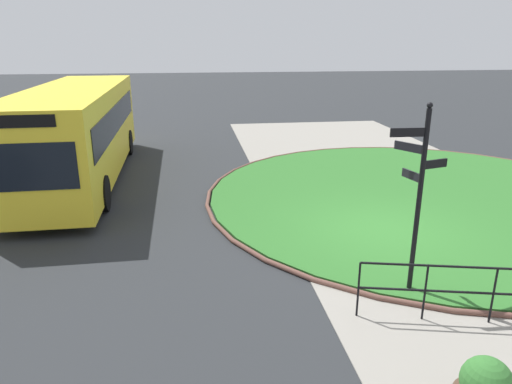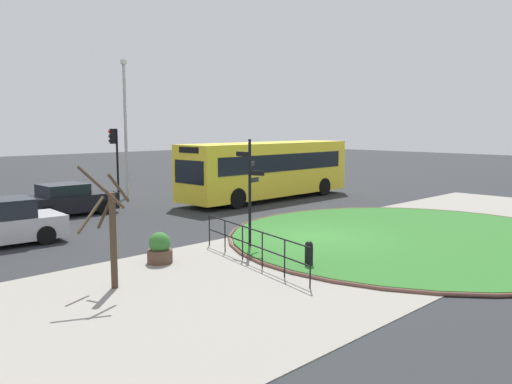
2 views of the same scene
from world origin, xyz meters
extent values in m
plane|color=#282B2D|center=(0.00, 0.00, 0.00)|extent=(120.00, 120.00, 0.00)
cube|color=gray|center=(0.00, -1.82, 0.01)|extent=(32.00, 8.37, 0.02)
cylinder|color=#2D6B28|center=(2.48, -2.29, 0.05)|extent=(12.78, 12.78, 0.10)
torus|color=brown|center=(2.48, -2.29, 0.06)|extent=(13.09, 13.09, 0.11)
cylinder|color=black|center=(-2.71, 0.63, 1.72)|extent=(0.09, 0.09, 3.44)
sphere|color=black|center=(-2.71, 0.63, 3.49)|extent=(0.10, 0.10, 0.10)
cube|color=black|center=(-2.70, 0.97, 3.04)|extent=(0.05, 0.59, 0.15)
cube|color=black|center=(-2.44, 0.80, 2.73)|extent=(0.49, 0.32, 0.15)
cube|color=black|center=(-2.63, 0.36, 2.46)|extent=(0.16, 0.47, 0.15)
cube|color=black|center=(-2.44, 0.70, 2.21)|extent=(0.46, 0.14, 0.15)
cylinder|color=black|center=(-3.36, 1.88, 0.51)|extent=(0.04, 0.04, 1.02)
cylinder|color=black|center=(-3.60, 0.82, 0.51)|extent=(0.04, 0.04, 1.02)
cylinder|color=black|center=(-3.85, -0.24, 0.51)|extent=(0.04, 0.04, 1.02)
cube|color=yellow|center=(6.02, 8.29, 1.66)|extent=(10.68, 2.76, 2.78)
cube|color=black|center=(6.04, 6.99, 2.05)|extent=(9.36, 0.18, 0.88)
cube|color=black|center=(6.00, 9.58, 2.05)|extent=(9.36, 0.18, 0.88)
cube|color=black|center=(0.69, 8.19, 1.80)|extent=(0.06, 2.11, 1.10)
cube|color=black|center=(0.69, 8.19, 2.83)|extent=(0.04, 1.42, 0.28)
cylinder|color=black|center=(2.64, 7.04, 0.50)|extent=(1.01, 0.32, 1.00)
cylinder|color=black|center=(2.60, 9.41, 0.50)|extent=(1.01, 0.32, 1.00)
cylinder|color=black|center=(9.45, 7.16, 0.50)|extent=(1.01, 0.32, 1.00)
cylinder|color=black|center=(9.40, 9.53, 0.50)|extent=(1.01, 0.32, 1.00)
sphere|color=#33702D|center=(-5.81, 1.17, 0.60)|extent=(0.62, 0.62, 0.62)
camera|label=1|loc=(-10.00, 4.55, 4.51)|focal=32.82mm
camera|label=2|loc=(-14.32, -11.33, 3.94)|focal=37.11mm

